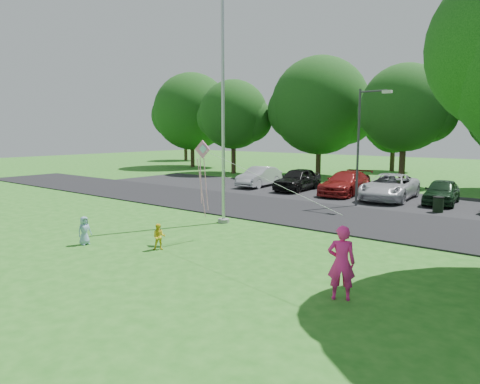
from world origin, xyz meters
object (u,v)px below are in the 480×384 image
Objects in this scene: flagpole at (223,126)px; child_blue at (84,231)px; woman at (341,263)px; street_lamp at (363,137)px; trash_can at (438,205)px; child_yellow at (159,237)px; kite at (205,162)px.

flagpole is 10.02× the size of child_blue.
woman is at bearing -32.27° from flagpole.
trash_can is (3.63, 0.70, -3.23)m from street_lamp.
child_yellow reaches higher than trash_can.
trash_can is 0.82× the size of child_blue.
flagpole is at bearing 61.54° from child_yellow.
street_lamp is 0.92× the size of kite.
child_blue is (-4.64, -13.09, -3.15)m from street_lamp.
flagpole reaches higher than street_lamp.
street_lamp is 13.28m from woman.
woman is at bearing -65.64° from street_lamp.
child_blue reaches higher than trash_can.
kite is (3.04, 2.91, 2.36)m from child_blue.
woman is 1.78× the size of child_blue.
street_lamp is 14.24m from child_blue.
street_lamp is at bearing 73.99° from kite.
woman is at bearing -25.07° from kite.
flagpole is 11.20× the size of child_yellow.
child_yellow is at bearing -114.27° from trash_can.
child_yellow is (-6.61, 0.23, -0.44)m from woman.
street_lamp is (3.17, 7.30, -0.52)m from flagpole.
kite is at bearing -44.99° from child_blue.
flagpole is 12.27× the size of trash_can.
child_yellow is at bearing -29.78° from woman.
trash_can is at bearing 23.88° from child_yellow.
kite is at bearing -95.03° from street_lamp.
child_blue is (-9.18, -0.92, -0.39)m from woman.
kite reaches higher than child_blue.
street_lamp is at bearing 38.34° from child_yellow.
street_lamp reaches higher than child_yellow.
child_blue is 4.82m from kite.
flagpole is 3.53m from kite.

